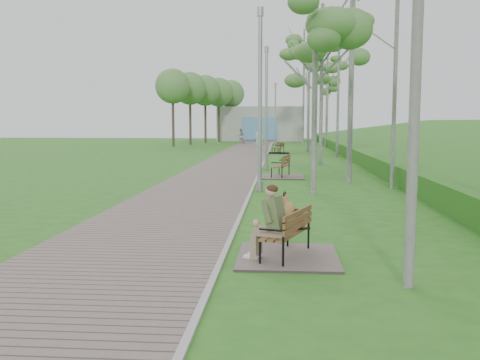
% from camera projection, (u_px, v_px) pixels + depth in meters
% --- Properties ---
extents(ground, '(120.00, 120.00, 0.00)m').
position_uv_depth(ground, '(241.00, 216.00, 13.07)').
color(ground, '#295D1F').
rests_on(ground, ground).
extents(walkway, '(3.50, 67.00, 0.04)m').
position_uv_depth(walkway, '(239.00, 157.00, 34.51)').
color(walkway, '#6E6059').
rests_on(walkway, ground).
extents(kerb, '(0.10, 67.00, 0.05)m').
position_uv_depth(kerb, '(266.00, 157.00, 34.37)').
color(kerb, '#999993').
rests_on(kerb, ground).
extents(embankment, '(14.00, 70.00, 1.60)m').
position_uv_depth(embankment, '(466.00, 160.00, 31.96)').
color(embankment, '#3D8624').
rests_on(embankment, ground).
extents(building_north, '(10.00, 5.20, 4.00)m').
position_uv_depth(building_north, '(261.00, 124.00, 63.48)').
color(building_north, '#9E9E99').
rests_on(building_north, ground).
extents(bench_main, '(1.69, 1.88, 1.47)m').
position_uv_depth(bench_main, '(283.00, 234.00, 8.99)').
color(bench_main, '#6E6059').
rests_on(bench_main, ground).
extents(bench_second, '(1.85, 2.05, 1.13)m').
position_uv_depth(bench_second, '(281.00, 172.00, 22.08)').
color(bench_second, '#6E6059').
rests_on(bench_second, ground).
extents(bench_third, '(1.66, 1.84, 1.02)m').
position_uv_depth(bench_third, '(278.00, 151.00, 38.18)').
color(bench_third, '#6E6059').
rests_on(bench_third, ground).
extents(bench_far, '(1.62, 1.80, 1.00)m').
position_uv_depth(bench_far, '(278.00, 151.00, 38.36)').
color(bench_far, '#6E6059').
rests_on(bench_far, ground).
extents(lamp_post_near, '(0.23, 0.23, 5.93)m').
position_uv_depth(lamp_post_near, '(260.00, 107.00, 17.35)').
color(lamp_post_near, '#96989D').
rests_on(lamp_post_near, ground).
extents(lamp_post_second, '(0.22, 0.22, 5.76)m').
position_uv_depth(lamp_post_second, '(266.00, 113.00, 25.07)').
color(lamp_post_second, '#96989D').
rests_on(lamp_post_second, ground).
extents(lamp_post_third, '(0.21, 0.21, 5.48)m').
position_uv_depth(lamp_post_third, '(275.00, 118.00, 44.55)').
color(lamp_post_third, '#96989D').
rests_on(lamp_post_third, ground).
extents(pedestrian_near, '(0.76, 0.59, 1.85)m').
position_uv_depth(pedestrian_near, '(259.00, 139.00, 41.09)').
color(pedestrian_near, silver).
rests_on(pedestrian_near, ground).
extents(pedestrian_far, '(0.88, 0.75, 1.58)m').
position_uv_depth(pedestrian_far, '(241.00, 136.00, 54.60)').
color(pedestrian_far, '#9F998B').
rests_on(pedestrian_far, ground).
extents(birch_near_a, '(2.30, 2.30, 6.30)m').
position_uv_depth(birch_near_a, '(316.00, 35.00, 16.46)').
color(birch_near_a, silver).
rests_on(birch_near_a, ground).
extents(birch_mid_c, '(2.54, 2.54, 8.70)m').
position_uv_depth(birch_mid_c, '(322.00, 34.00, 27.82)').
color(birch_mid_c, silver).
rests_on(birch_mid_c, ground).
extents(birch_far_a, '(2.87, 2.87, 9.23)m').
position_uv_depth(birch_far_a, '(339.00, 44.00, 34.20)').
color(birch_far_a, silver).
rests_on(birch_far_a, ground).
extents(birch_far_b, '(2.85, 2.85, 8.35)m').
position_uv_depth(birch_far_b, '(309.00, 63.00, 39.00)').
color(birch_far_b, silver).
rests_on(birch_far_b, ground).
extents(birch_far_c, '(2.59, 2.59, 10.11)m').
position_uv_depth(birch_far_c, '(328.00, 57.00, 46.95)').
color(birch_far_c, silver).
rests_on(birch_far_c, ground).
extents(birch_distant_a, '(2.86, 2.86, 10.90)m').
position_uv_depth(birch_distant_a, '(304.00, 51.00, 47.68)').
color(birch_distant_a, silver).
rests_on(birch_distant_a, ground).
extents(birch_distant_b, '(2.69, 2.69, 8.67)m').
position_uv_depth(birch_distant_b, '(328.00, 80.00, 58.00)').
color(birch_distant_b, silver).
rests_on(birch_distant_b, ground).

